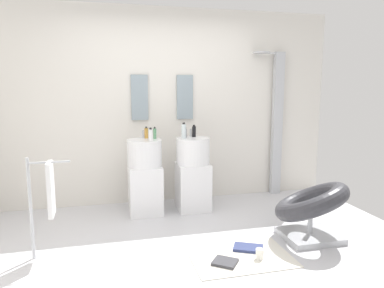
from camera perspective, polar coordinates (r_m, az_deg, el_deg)
The scene contains 19 objects.
ground_plane at distance 3.68m, azimuth -0.21°, elevation -16.56°, with size 4.80×3.60×0.04m, color silver.
rear_partition at distance 4.94m, azimuth -4.80°, elevation 5.92°, with size 4.80×0.10×2.60m, color silver.
pedestal_sink_left at distance 4.51m, azimuth -7.44°, elevation -5.03°, with size 0.42×0.42×1.03m.
pedestal_sink_right at distance 4.61m, azimuth 0.15°, elevation -4.62°, with size 0.42×0.42×1.03m.
vanity_mirror_left at distance 4.83m, azimuth -8.30°, elevation 7.29°, with size 0.22×0.03×0.59m, color #8C9EA8.
vanity_mirror_right at distance 4.92m, azimuth -1.15°, elevation 7.42°, with size 0.22×0.03×0.59m, color #8C9EA8.
shower_column at distance 5.36m, azimuth 13.19°, elevation 3.60°, with size 0.49×0.24×2.05m.
lounge_chair at distance 3.97m, azimuth 18.31°, elevation -9.32°, with size 1.10×1.10×0.65m.
towel_rack at distance 3.55m, azimuth -21.90°, elevation -7.01°, with size 0.37×0.22×0.95m.
area_rug at distance 3.58m, azimuth 7.40°, elevation -16.93°, with size 0.93×0.75×0.01m, color white.
magazine_charcoal at distance 3.40m, azimuth 5.25°, elevation -18.10°, with size 0.21×0.18×0.02m, color #38383D.
magazine_navy at distance 3.68m, azimuth 8.89°, elevation -15.93°, with size 0.28×0.18×0.03m, color navy.
coffee_mug at distance 3.50m, azimuth 10.66°, elevation -16.69°, with size 0.07×0.07×0.09m, color white.
soap_bottle_amber at distance 4.53m, azimuth -7.24°, elevation 1.74°, with size 0.05×0.05×0.15m.
soap_bottle_clear at distance 4.49m, azimuth -1.31°, elevation 2.07°, with size 0.06×0.06×0.20m.
soap_bottle_green at distance 4.47m, azimuth -5.91°, elevation 1.68°, with size 0.04×0.04×0.15m.
soap_bottle_grey at distance 4.58m, azimuth -1.06°, elevation 1.76°, with size 0.04×0.04×0.12m.
soap_bottle_white at distance 4.30m, azimuth -6.56°, elevation 1.45°, with size 0.05×0.05×0.16m.
soap_bottle_black at distance 4.62m, azimuth 0.32°, elevation 2.02°, with size 0.05×0.05×0.15m.
Camera 1 is at (-0.79, -3.22, 1.57)m, focal length 33.72 mm.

